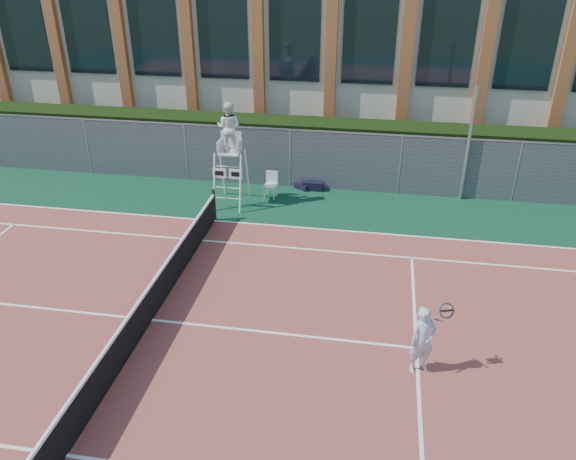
% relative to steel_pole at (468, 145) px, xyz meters
% --- Properties ---
extents(ground, '(120.00, 120.00, 0.00)m').
position_rel_steel_pole_xyz_m(ground, '(-8.22, -8.70, -2.03)').
color(ground, '#233814').
extents(apron, '(36.00, 20.00, 0.01)m').
position_rel_steel_pole_xyz_m(apron, '(-8.22, -7.70, -2.02)').
color(apron, '#0E3E2B').
rests_on(apron, ground).
extents(tennis_court, '(23.77, 10.97, 0.02)m').
position_rel_steel_pole_xyz_m(tennis_court, '(-8.22, -8.70, -2.01)').
color(tennis_court, brown).
rests_on(tennis_court, apron).
extents(tennis_net, '(0.10, 11.30, 1.10)m').
position_rel_steel_pole_xyz_m(tennis_net, '(-8.22, -8.70, -1.49)').
color(tennis_net, black).
rests_on(tennis_net, ground).
extents(fence, '(40.00, 0.06, 2.20)m').
position_rel_steel_pole_xyz_m(fence, '(-8.22, 0.10, -0.93)').
color(fence, '#595E60').
rests_on(fence, ground).
extents(hedge, '(40.00, 1.40, 2.20)m').
position_rel_steel_pole_xyz_m(hedge, '(-8.22, 1.30, -0.93)').
color(hedge, black).
rests_on(hedge, ground).
extents(building, '(45.00, 10.60, 8.22)m').
position_rel_steel_pole_xyz_m(building, '(-8.22, 9.25, 2.12)').
color(building, beige).
rests_on(building, ground).
extents(steel_pole, '(0.12, 0.12, 4.05)m').
position_rel_steel_pole_xyz_m(steel_pole, '(0.00, 0.00, 0.00)').
color(steel_pole, '#9EA0A5').
rests_on(steel_pole, ground).
extents(umpire_chair, '(1.02, 1.56, 3.64)m').
position_rel_steel_pole_xyz_m(umpire_chair, '(-8.00, -1.65, 0.63)').
color(umpire_chair, white).
rests_on(umpire_chair, ground).
extents(plastic_chair, '(0.48, 0.48, 0.94)m').
position_rel_steel_pole_xyz_m(plastic_chair, '(-6.74, -0.92, -1.46)').
color(plastic_chair, silver).
rests_on(plastic_chair, apron).
extents(sports_bag_near, '(0.76, 0.31, 0.32)m').
position_rel_steel_pole_xyz_m(sports_bag_near, '(-5.34, -0.10, -1.86)').
color(sports_bag_near, black).
rests_on(sports_bag_near, apron).
extents(sports_bag_far, '(0.58, 0.47, 0.21)m').
position_rel_steel_pole_xyz_m(sports_bag_far, '(-5.74, -0.10, -1.91)').
color(sports_bag_far, black).
rests_on(sports_bag_far, apron).
extents(tennis_player, '(0.96, 0.72, 1.62)m').
position_rel_steel_pole_xyz_m(tennis_player, '(-1.80, -9.41, -1.19)').
color(tennis_player, silver).
rests_on(tennis_player, tennis_court).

